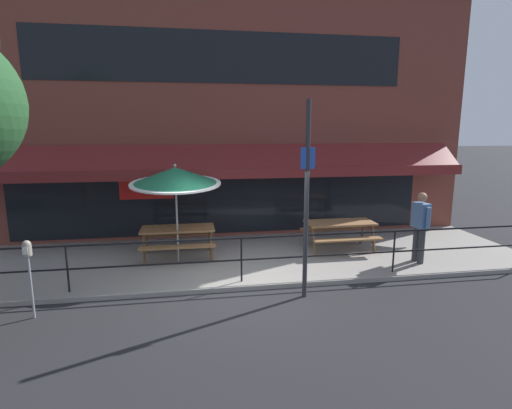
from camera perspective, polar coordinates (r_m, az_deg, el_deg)
ground_plane at (r=8.41m, az=-1.80°, el=-12.28°), size 120.00×120.00×0.00m
patio_deck at (r=10.25m, az=-3.31°, el=-7.66°), size 15.00×4.00×0.10m
restaurant_building at (r=11.94m, az=-4.70°, el=12.82°), size 15.00×1.60×7.49m
patio_railing at (r=8.41m, az=-2.10°, el=-6.47°), size 13.84×0.04×0.97m
picnic_table_left at (r=10.17m, az=-11.08°, el=-4.14°), size 1.80×1.42×0.76m
picnic_table_centre at (r=10.82m, az=11.88°, el=-3.26°), size 1.80×1.42×0.76m
patio_umbrella_left at (r=9.63m, az=-11.44°, el=3.96°), size 2.14×2.14×2.38m
pedestrian_walking at (r=10.31m, az=22.41°, el=-2.55°), size 0.29×0.62×1.71m
parking_meter_near at (r=7.94m, az=-29.83°, el=-6.37°), size 0.15×0.16×1.42m
street_sign_pole at (r=7.65m, az=7.23°, el=0.74°), size 0.28×0.09×3.82m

